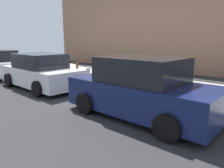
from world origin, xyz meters
The scene contains 13 objects.
ground_plane centered at (0.00, 0.00, 0.00)m, with size 40.00×40.00×0.00m, color #28282B.
sidewalk_curb centered at (0.00, -2.50, 0.07)m, with size 18.00×5.00×0.14m, color #ADA89E.
suitcase_olive_0 centered at (-2.95, -0.51, 0.47)m, with size 0.35×0.26×0.86m.
suitcase_navy_1 centered at (-2.53, -0.51, 0.53)m, with size 0.38×0.26×1.08m.
suitcase_maroon_2 centered at (-2.07, -0.42, 0.47)m, with size 0.41×0.22×0.71m.
suitcase_red_3 centered at (-1.62, -0.52, 0.49)m, with size 0.36×0.25×0.93m.
suitcase_black_4 centered at (-1.15, -0.46, 0.53)m, with size 0.46×0.28×1.00m.
suitcase_silver_5 centered at (-0.64, -0.50, 0.53)m, with size 0.45×0.21×1.03m.
suitcase_teal_6 centered at (-0.13, -0.57, 0.45)m, with size 0.45×0.24×0.68m.
fire_hydrant centered at (0.85, -0.49, 0.54)m, with size 0.39×0.21×0.76m.
bollard_post centered at (1.52, -0.34, 0.60)m, with size 0.12×0.12×0.92m, color brown.
parked_car_navy_0 centered at (-3.58, 1.43, 0.80)m, with size 4.36×2.11×1.72m.
parked_car_white_1 centered at (1.94, 1.43, 0.74)m, with size 4.36×2.05×1.58m.
Camera 1 is at (-6.97, 6.41, 2.20)m, focal length 34.46 mm.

